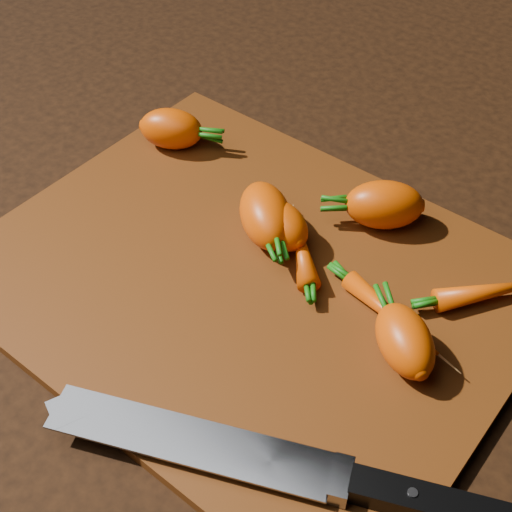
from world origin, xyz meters
The scene contains 11 objects.
ground centered at (0.00, 0.00, -0.01)m, with size 2.00×2.00×0.01m, color black.
cutting_board centered at (0.00, 0.00, 0.01)m, with size 0.50×0.40×0.01m, color #55290C.
carrot_0 centered at (-0.20, 0.10, 0.03)m, with size 0.07×0.05×0.05m, color #D54705.
carrot_1 centered at (0.00, 0.06, 0.03)m, with size 0.06×0.04×0.04m, color #D54705.
carrot_2 centered at (-0.02, 0.05, 0.04)m, with size 0.09×0.05×0.05m, color #D54705.
carrot_3 centered at (0.06, 0.14, 0.04)m, with size 0.08×0.05×0.05m, color #D54705.
carrot_4 centered at (0.16, 0.01, 0.03)m, with size 0.07×0.04×0.04m, color #D54705.
carrot_5 centered at (0.19, 0.11, 0.02)m, with size 0.11×0.02×0.02m, color #D54705.
carrot_6 centered at (0.13, 0.03, 0.02)m, with size 0.11×0.02×0.02m, color #D54705.
carrot_7 centered at (0.03, 0.05, 0.02)m, with size 0.09×0.02×0.02m, color #D54705.
knife centered at (0.10, -0.16, 0.02)m, with size 0.35×0.17×0.02m.
Camera 1 is at (0.29, -0.35, 0.51)m, focal length 50.00 mm.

